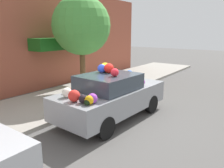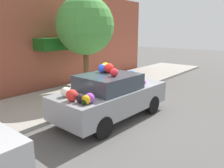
% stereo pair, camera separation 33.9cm
% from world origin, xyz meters
% --- Properties ---
extents(ground_plane, '(60.00, 60.00, 0.00)m').
position_xyz_m(ground_plane, '(0.00, 0.00, 0.00)').
color(ground_plane, '#565451').
extents(sidewalk_curb, '(24.00, 3.20, 0.13)m').
position_xyz_m(sidewalk_curb, '(0.00, 2.70, 0.06)').
color(sidewalk_curb, '#9E998E').
rests_on(sidewalk_curb, ground).
extents(building_facade, '(18.00, 1.20, 4.79)m').
position_xyz_m(building_facade, '(0.10, 4.92, 2.38)').
color(building_facade, '#9E4C38').
rests_on(building_facade, ground).
extents(street_tree, '(2.52, 2.52, 4.12)m').
position_xyz_m(street_tree, '(1.61, 2.79, 2.98)').
color(street_tree, brown).
rests_on(street_tree, sidewalk_curb).
extents(fire_hydrant, '(0.20, 0.20, 0.70)m').
position_xyz_m(fire_hydrant, '(-0.34, 1.50, 0.47)').
color(fire_hydrant, red).
rests_on(fire_hydrant, sidewalk_curb).
extents(art_car, '(4.00, 1.85, 1.77)m').
position_xyz_m(art_car, '(-0.04, -0.02, 0.77)').
color(art_car, gray).
rests_on(art_car, ground).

